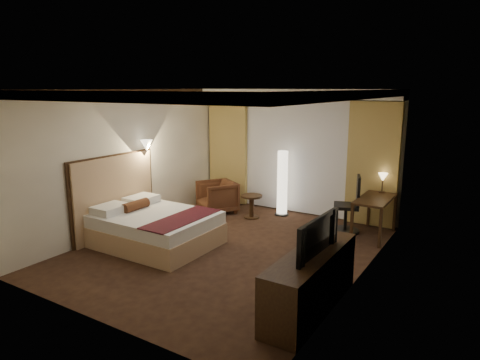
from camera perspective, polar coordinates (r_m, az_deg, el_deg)
The scene contains 21 objects.
floor at distance 7.47m, azimuth -1.64°, elevation -9.21°, with size 4.50×5.50×0.01m, color black.
ceiling at distance 6.96m, azimuth -1.78°, elevation 11.97°, with size 4.50×5.50×0.01m, color white.
back_wall at distance 9.47m, azimuth 7.55°, elevation 3.75°, with size 4.50×0.02×2.70m, color beige.
left_wall at distance 8.53m, azimuth -14.42°, elevation 2.53°, with size 0.02×5.50×2.70m, color beige.
right_wall at distance 6.17m, azimuth 15.99°, elevation -1.20°, with size 0.02×5.50×2.70m, color beige.
crown_molding at distance 6.96m, azimuth -1.78°, elevation 11.47°, with size 4.50×5.50×0.12m, color black, non-canonical shape.
soffit at distance 9.14m, azimuth 7.11°, elevation 11.32°, with size 4.50×0.50×0.20m, color white.
curtain_sheer at distance 9.42m, azimuth 7.33°, elevation 3.09°, with size 2.48×0.04×2.45m, color silver.
curtain_left_drape at distance 10.18m, azimuth -1.55°, elevation 3.87°, with size 1.00×0.14×2.45m, color tan.
curtain_right_drape at distance 8.80m, azimuth 17.28°, elevation 1.99°, with size 1.00×0.14×2.45m, color tan.
wall_sconce at distance 8.58m, azimuth -12.35°, elevation 4.51°, with size 0.24×0.24×0.24m, color white, non-canonical shape.
bed at distance 7.73m, azimuth -11.12°, elevation -6.42°, with size 1.99×1.55×0.58m, color white, non-canonical shape.
headboard at distance 8.29m, azimuth -16.35°, elevation -2.09°, with size 0.12×1.85×1.50m, color tan, non-canonical shape.
armchair at distance 9.52m, azimuth -3.08°, elevation -2.04°, with size 0.75×0.70×0.77m, color #4D2E17.
side_table at distance 9.12m, azimuth 1.55°, elevation -3.55°, with size 0.45×0.45×0.50m, color black, non-canonical shape.
floor_lamp at distance 9.26m, azimuth 5.67°, elevation -0.41°, with size 0.30×0.30×1.43m, color white, non-canonical shape.
desk at distance 8.36m, azimuth 17.46°, elevation -4.73°, with size 0.55×1.20×0.75m, color black, non-canonical shape.
desk_lamp at distance 8.65m, azimuth 18.46°, elevation -0.49°, with size 0.18×0.18×0.34m, color #FFD899, non-canonical shape.
office_chair at distance 8.40m, azimuth 13.97°, elevation -3.12°, with size 0.54×0.54×1.12m, color black, non-canonical shape.
dresser at distance 5.53m, azimuth 9.43°, elevation -13.17°, with size 0.50×1.92×0.75m, color black, non-canonical shape.
television at distance 5.29m, azimuth 9.38°, elevation -6.40°, with size 1.07×0.62×0.14m, color black.
Camera 1 is at (3.86, -5.79, 2.73)m, focal length 32.00 mm.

